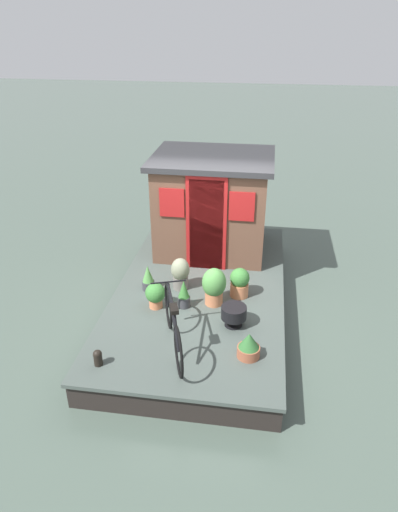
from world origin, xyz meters
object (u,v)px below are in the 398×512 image
Objects in this scene: potted_plant_mint at (155,295)px; potted_plant_succulent at (148,278)px; potted_plant_fern at (240,282)px; mooring_bollard at (98,357)px; potted_plant_lavender at (180,273)px; potted_plant_ivy at (184,294)px; charcoal_grill at (234,313)px; bicycle at (173,325)px; houseboat_cabin at (212,203)px; potted_plant_geranium at (249,346)px; potted_plant_basil at (214,286)px.

potted_plant_mint is 0.57m from potted_plant_succulent.
potted_plant_fern reaches higher than potted_plant_succulent.
potted_plant_fern is 1.40m from potted_plant_mint.
potted_plant_lavender is at bearing -19.27° from mooring_bollard.
potted_plant_ivy is 0.92m from charcoal_grill.
potted_plant_succulent is at bearing 26.64° from bicycle.
houseboat_cabin is 2.71m from charcoal_grill.
potted_plant_ivy is at bearing -78.90° from potted_plant_mint.
potted_plant_ivy is 1.23× the size of charcoal_grill.
potted_plant_ivy is 1.25× the size of potted_plant_geranium.
bicycle is 1.26m from potted_plant_basil.
bicycle is at bearing 129.04° from charcoal_grill.
potted_plant_mint is (0.95, 0.48, -0.15)m from bicycle.
potted_plant_succulent is 1.18× the size of charcoal_grill.
potted_plant_fern is 1.07× the size of potted_plant_ivy.
houseboat_cabin reaches higher than bicycle.
mooring_bollard is (-0.47, 1.97, -0.05)m from potted_plant_geranium.
potted_plant_geranium is at bearing -152.96° from potted_plant_basil.
potted_plant_ivy is at bearing 64.68° from charcoal_grill.
potted_plant_succulent is 1.98m from mooring_bollard.
potted_plant_lavender is at bearing 37.62° from potted_plant_geranium.
potted_plant_ivy is (-0.54, -0.16, -0.07)m from potted_plant_lavender.
potted_plant_succulent is 1.72m from charcoal_grill.
houseboat_cabin is 3.52× the size of potted_plant_basil.
houseboat_cabin reaches higher than potted_plant_geranium.
houseboat_cabin reaches higher than potted_plant_succulent.
potted_plant_succulent is at bearing 102.80° from potted_plant_lavender.
potted_plant_geranium is (-1.07, -1.09, -0.04)m from potted_plant_ivy.
charcoal_grill is (0.68, 0.26, 0.04)m from potted_plant_geranium.
bicycle is 1.03m from charcoal_grill.
potted_plant_ivy is at bearing 108.29° from potted_plant_basil.
potted_plant_succulent is 1.91× the size of mooring_bollard.
bicycle is at bearing 160.26° from potted_plant_basil.
charcoal_grill is at bearing -103.52° from potted_plant_mint.
potted_plant_lavender is 1.01m from potted_plant_fern.
potted_plant_geranium is 2.32m from potted_plant_succulent.
houseboat_cabin is 4.42× the size of potted_plant_fern.
mooring_bollard is at bearing 138.92° from potted_plant_fern.
houseboat_cabin is at bearing -26.86° from potted_plant_succulent.
potted_plant_basil is (1.18, -0.43, -0.05)m from bicycle.
potted_plant_geranium is (-0.04, -1.05, -0.20)m from bicycle.
houseboat_cabin is at bearing 8.17° from potted_plant_basil.
charcoal_grill is at bearing -115.32° from potted_plant_ivy.
potted_plant_ivy is (-0.45, 0.85, -0.03)m from potted_plant_fern.
potted_plant_ivy is 1.53m from potted_plant_geranium.
potted_plant_fern is at bearing -1.61° from charcoal_grill.
mooring_bollard is at bearing 123.91° from charcoal_grill.
potted_plant_ivy is 0.45m from potted_plant_mint.
potted_plant_lavender reaches higher than mooring_bollard.
bicycle reaches higher than potted_plant_mint.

